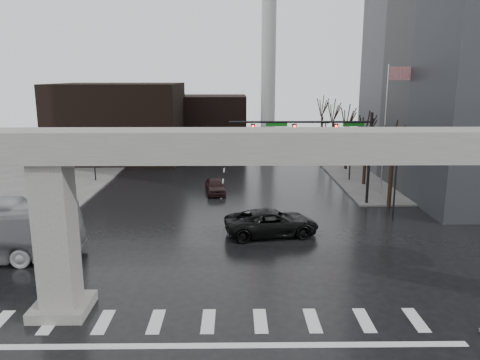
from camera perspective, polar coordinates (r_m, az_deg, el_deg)
The scene contains 22 objects.
ground at distance 23.36m, azimuth -3.75°, elevation -15.59°, with size 160.00×160.00×0.00m, color black.
sidewalk_ne at distance 62.71m, azimuth 22.58°, elevation 1.61°, with size 28.00×36.00×0.15m, color slate.
sidewalk_nw at distance 63.71m, azimuth -26.01°, elevation 1.45°, with size 28.00×36.00×0.15m, color slate.
elevated_guideway at distance 20.96m, azimuth -0.57°, elevation 1.19°, with size 48.00×2.60×8.70m.
building_far_left at distance 64.65m, azimuth -14.44°, elevation 6.90°, with size 16.00×14.00×10.00m, color black.
building_far_mid at distance 72.96m, azimuth -3.27°, elevation 7.10°, with size 10.00×10.00×8.00m, color black.
smokestack at distance 66.76m, azimuth 3.50°, elevation 14.62°, with size 3.60×3.60×30.00m.
signal_mast_arm at distance 40.45m, azimuth 10.41°, elevation 5.04°, with size 12.12×0.43×8.00m.
flagpole_assembly at distance 44.95m, azimuth 17.69°, elevation 7.59°, with size 2.06×0.12×12.00m.
lamp_right_0 at distance 37.44m, azimuth 18.45°, elevation 0.33°, with size 1.22×0.32×5.11m.
lamp_right_1 at distance 50.65m, azimuth 13.35°, elevation 3.72°, with size 1.22×0.32×5.11m.
lamp_right_2 at distance 64.19m, azimuth 10.37°, elevation 5.68°, with size 1.22×0.32×5.11m.
lamp_left_0 at distance 38.30m, azimuth -23.30°, elevation 0.21°, with size 1.22×0.32×5.11m.
lamp_left_1 at distance 51.29m, azimuth -17.42°, elevation 3.59°, with size 1.22×0.32×5.11m.
lamp_left_2 at distance 64.70m, azimuth -13.93°, elevation 5.57°, with size 1.22×0.32×5.11m.
tree_right_0 at distance 41.63m, azimuth 17.95°, elevation 0.59°, with size 1.09×1.58×7.50m.
tree_right_1 at distance 49.12m, azimuth 15.03°, elevation 2.62°, with size 1.09×1.61×7.67m.
tree_right_2 at distance 56.75m, azimuth 12.89°, elevation 4.11°, with size 1.10×1.63×7.85m.
tree_right_3 at distance 64.47m, azimuth 11.25°, elevation 5.23°, with size 1.11×1.66×8.02m.
tree_right_4 at distance 72.25m, azimuth 9.96°, elevation 6.12°, with size 1.12×1.69×8.19m.
pickup_truck at distance 33.08m, azimuth 3.88°, elevation -5.21°, with size 3.03×6.57×1.83m, color black.
far_car at distance 44.59m, azimuth -3.05°, elevation -0.71°, with size 1.76×4.37×1.49m, color black.
Camera 1 is at (1.21, -20.55, 11.05)m, focal length 35.00 mm.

